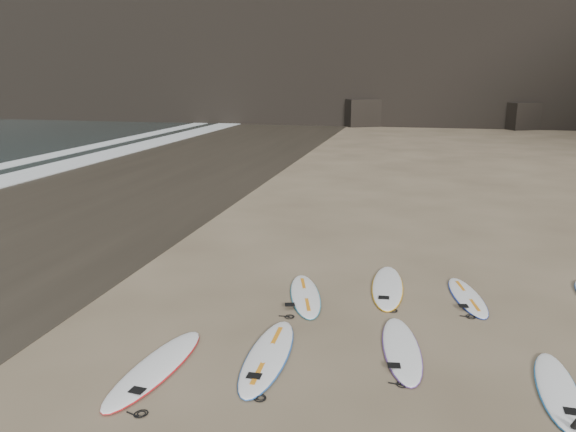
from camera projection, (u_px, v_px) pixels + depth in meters
name	position (u px, v px, depth m)	size (l,w,h in m)	color
ground	(440.00, 364.00, 9.17)	(240.00, 240.00, 0.00)	#897559
wet_sand	(81.00, 199.00, 21.44)	(12.00, 200.00, 0.01)	#383026
surfboard_0	(156.00, 367.00, 8.99)	(0.65, 2.72, 0.10)	white
surfboard_1	(268.00, 355.00, 9.37)	(0.65, 2.72, 0.10)	white
surfboard_2	(402.00, 348.00, 9.61)	(0.60, 2.50, 0.09)	white
surfboard_3	(558.00, 389.00, 8.38)	(0.56, 2.32, 0.08)	white
surfboard_5	(305.00, 295.00, 11.95)	(0.59, 2.46, 0.09)	white
surfboard_6	(387.00, 286.00, 12.42)	(0.65, 2.72, 0.10)	white
surfboard_7	(467.00, 296.00, 11.88)	(0.54, 2.25, 0.08)	white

